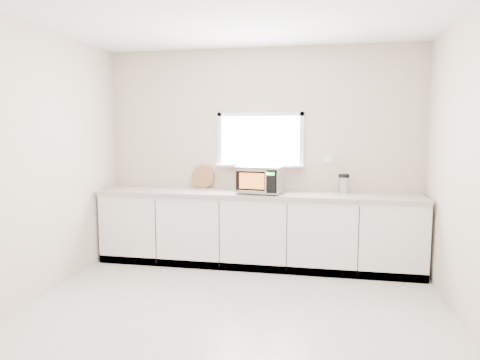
# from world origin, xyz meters

# --- Properties ---
(ground) EXTENTS (4.00, 4.00, 0.00)m
(ground) POSITION_xyz_m (0.00, 0.00, 0.00)
(ground) COLOR beige
(ground) RESTS_ON ground
(back_wall) EXTENTS (4.00, 0.17, 2.70)m
(back_wall) POSITION_xyz_m (0.00, 2.00, 1.36)
(back_wall) COLOR beige
(back_wall) RESTS_ON ground
(cabinets) EXTENTS (3.92, 0.60, 0.88)m
(cabinets) POSITION_xyz_m (0.00, 1.70, 0.44)
(cabinets) COLOR white
(cabinets) RESTS_ON ground
(countertop) EXTENTS (3.92, 0.64, 0.04)m
(countertop) POSITION_xyz_m (0.00, 1.69, 0.90)
(countertop) COLOR #B4A794
(countertop) RESTS_ON cabinets
(microwave) EXTENTS (0.56, 0.48, 0.33)m
(microwave) POSITION_xyz_m (0.06, 1.62, 1.09)
(microwave) COLOR black
(microwave) RESTS_ON countertop
(knife_block) EXTENTS (0.11, 0.20, 0.27)m
(knife_block) POSITION_xyz_m (-0.10, 1.61, 1.04)
(knife_block) COLOR #402317
(knife_block) RESTS_ON countertop
(cutting_board) EXTENTS (0.30, 0.07, 0.30)m
(cutting_board) POSITION_xyz_m (-0.75, 1.94, 1.07)
(cutting_board) COLOR olive
(cutting_board) RESTS_ON countertop
(coffee_grinder) EXTENTS (0.13, 0.13, 0.23)m
(coffee_grinder) POSITION_xyz_m (1.04, 1.85, 1.03)
(coffee_grinder) COLOR #AAADB2
(coffee_grinder) RESTS_ON countertop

